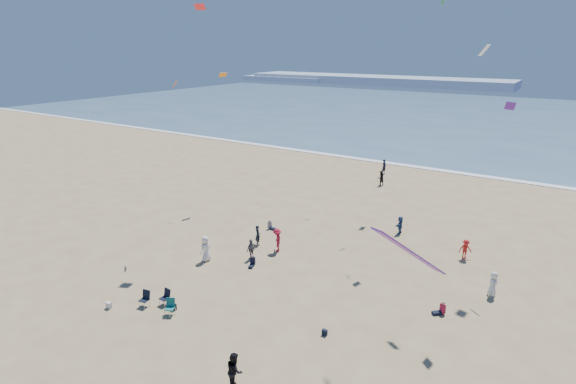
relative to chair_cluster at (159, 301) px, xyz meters
The scene contains 12 objects.
ground 5.73m from the chair_cluster, 39.42° to the right, with size 220.00×220.00×0.00m, color tan.
ocean 91.48m from the chair_cluster, 87.24° to the left, with size 220.00×100.00×0.06m, color #476B84.
surf_line 41.61m from the chair_cluster, 83.91° to the left, with size 220.00×1.20×0.08m, color white.
headland_far 175.42m from the chair_cluster, 108.48° to the left, with size 110.00×20.00×3.20m, color #7A8EA8.
headland_near 187.56m from the chair_cluster, 120.64° to the left, with size 40.00×14.00×2.00m, color #7A8EA8.
standing_flyers 11.72m from the chair_cluster, 46.39° to the left, with size 22.61×43.94×1.92m.
seated_group 6.85m from the chair_cluster, 27.43° to the left, with size 17.00×22.17×0.84m.
chair_cluster is the anchor object (origin of this frame).
white_tote 3.12m from the chair_cluster, 148.19° to the right, with size 0.35×0.20×0.40m, color silver.
black_backpack 0.93m from the chair_cluster, 25.53° to the left, with size 0.30×0.22×0.38m, color black.
navy_bag 10.12m from the chair_cluster, 17.90° to the left, with size 0.28×0.18×0.34m, color black.
kites_aloft 21.70m from the chair_cluster, 35.24° to the left, with size 40.74×39.56×27.82m.
Camera 1 is at (14.93, -12.01, 15.13)m, focal length 28.00 mm.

